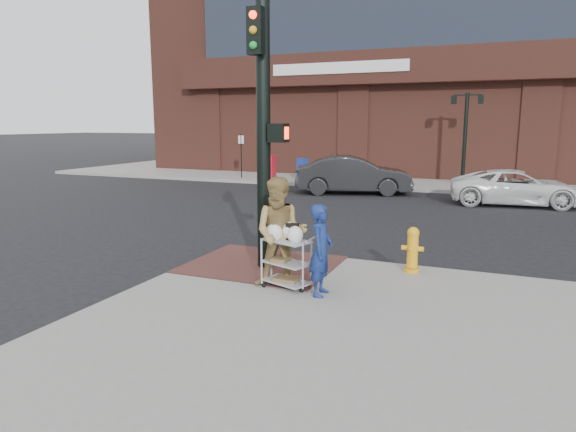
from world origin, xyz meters
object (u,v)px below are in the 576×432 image
at_px(traffic_signal_pole, 264,126).
at_px(woman_blue, 321,250).
at_px(lamp_post, 465,129).
at_px(minivan_white, 517,188).
at_px(utility_cart, 286,258).
at_px(fire_hydrant, 413,249).
at_px(sedan_dark, 353,175).
at_px(pedestrian_tan, 281,233).

distance_m(traffic_signal_pole, woman_blue, 2.71).
relative_size(lamp_post, minivan_white, 0.89).
height_order(utility_cart, fire_hydrant, utility_cart).
distance_m(minivan_white, fire_hydrant, 10.52).
xyz_separation_m(lamp_post, sedan_dark, (-4.01, -3.51, -1.85)).
relative_size(pedestrian_tan, utility_cart, 1.69).
xyz_separation_m(traffic_signal_pole, pedestrian_tan, (0.77, -1.00, -1.75)).
xyz_separation_m(lamp_post, woman_blue, (-0.96, -16.35, -1.73)).
distance_m(lamp_post, fire_hydrant, 14.63).
bearing_deg(traffic_signal_pole, sedan_dark, 97.44).
bearing_deg(traffic_signal_pole, pedestrian_tan, -52.39).
distance_m(sedan_dark, utility_cart, 12.91).
distance_m(woman_blue, utility_cart, 0.72).
distance_m(woman_blue, minivan_white, 12.58).
distance_m(pedestrian_tan, minivan_white, 12.67).
relative_size(lamp_post, pedestrian_tan, 2.15).
xyz_separation_m(woman_blue, minivan_white, (3.08, 12.20, -0.26)).
xyz_separation_m(sedan_dark, minivan_white, (6.13, -0.64, -0.15)).
distance_m(sedan_dark, fire_hydrant, 11.75).
height_order(lamp_post, utility_cart, lamp_post).
relative_size(lamp_post, fire_hydrant, 4.68).
bearing_deg(traffic_signal_pole, minivan_white, 67.45).
bearing_deg(lamp_post, traffic_signal_pole, -99.24).
height_order(pedestrian_tan, minivan_white, pedestrian_tan).
height_order(minivan_white, fire_hydrant, minivan_white).
height_order(lamp_post, minivan_white, lamp_post).
bearing_deg(sedan_dark, pedestrian_tan, 172.98).
bearing_deg(woman_blue, traffic_signal_pole, 50.69).
bearing_deg(sedan_dark, traffic_signal_pole, 170.17).
bearing_deg(pedestrian_tan, fire_hydrant, 28.57).
bearing_deg(sedan_dark, fire_hydrant, -176.35).
bearing_deg(pedestrian_tan, sedan_dark, 86.37).
height_order(traffic_signal_pole, utility_cart, traffic_signal_pole).
bearing_deg(woman_blue, utility_cart, 74.29).
height_order(woman_blue, fire_hydrant, woman_blue).
xyz_separation_m(minivan_white, utility_cart, (-3.74, -12.05, 0.03)).
xyz_separation_m(woman_blue, utility_cart, (-0.66, 0.15, -0.24)).
bearing_deg(fire_hydrant, pedestrian_tan, -137.55).
xyz_separation_m(pedestrian_tan, utility_cart, (0.09, 0.03, -0.43)).
distance_m(lamp_post, pedestrian_tan, 16.39).
bearing_deg(pedestrian_tan, utility_cart, 2.55).
bearing_deg(woman_blue, minivan_white, -17.03).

